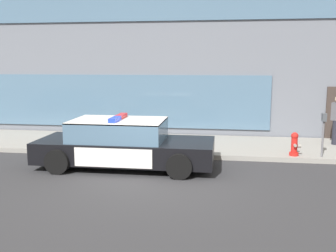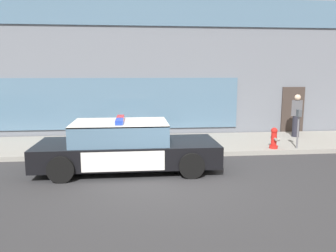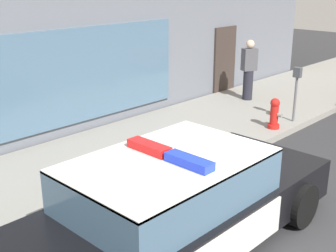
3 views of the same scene
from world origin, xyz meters
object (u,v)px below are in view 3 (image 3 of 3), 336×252
police_cruiser (176,204)px  parking_meter (296,84)px  pedestrian_on_sidewalk (249,70)px  fire_hydrant (274,114)px

police_cruiser → parking_meter: (5.81, 1.41, 0.40)m
pedestrian_on_sidewalk → fire_hydrant: bearing=-14.4°
police_cruiser → parking_meter: bearing=13.5°
pedestrian_on_sidewalk → parking_meter: 2.20m
police_cruiser → fire_hydrant: police_cruiser is taller
pedestrian_on_sidewalk → parking_meter: size_ratio=1.28×
fire_hydrant → parking_meter: size_ratio=0.54×
police_cruiser → pedestrian_on_sidewalk: (6.74, 3.40, 0.33)m
pedestrian_on_sidewalk → parking_meter: bearing=2.6°
police_cruiser → fire_hydrant: 5.23m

